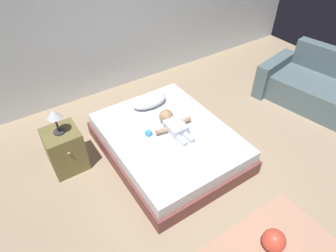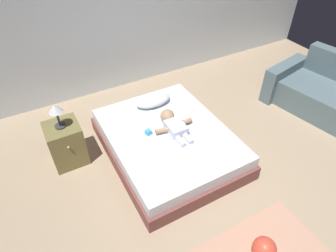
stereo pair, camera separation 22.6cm
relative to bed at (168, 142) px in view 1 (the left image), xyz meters
The scene contains 11 objects.
ground_plane 1.11m from the bed, 81.32° to the right, with size 8.00×8.00×0.00m, color tan.
wall_behind_bed 2.23m from the bed, 85.03° to the left, with size 8.00×0.12×2.61m, color silver.
bed is the anchor object (origin of this frame).
pillow 0.69m from the bed, 81.20° to the left, with size 0.52×0.30×0.15m.
baby 0.27m from the bed, 20.73° to the left, with size 0.53×0.61×0.19m.
toothbrush 0.35m from the bed, 18.10° to the left, with size 0.08×0.13×0.02m.
couch 2.68m from the bed, ahead, with size 1.30×1.96×0.82m.
nightstand 1.29m from the bed, 157.20° to the left, with size 0.41×0.44×0.57m.
lamp 1.44m from the bed, 157.20° to the left, with size 0.16×0.16×0.32m.
toy_ball 1.69m from the bed, 85.67° to the right, with size 0.23×0.23×0.23m, color #E44B35.
toy_block 0.33m from the bed, 161.09° to the left, with size 0.08×0.08×0.07m.
Camera 1 is at (-1.68, -1.19, 2.81)m, focal length 30.79 mm.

